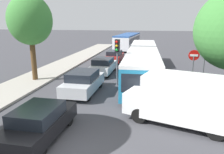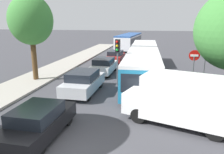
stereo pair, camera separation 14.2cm
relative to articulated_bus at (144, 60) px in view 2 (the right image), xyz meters
name	(u,v)px [view 2 (the right image)]	position (x,y,z in m)	size (l,w,h in m)	color
kerb_strip_left	(66,64)	(-8.58, 2.82, -1.30)	(3.20, 41.14, 0.14)	#9E998E
articulated_bus	(144,60)	(0.00, 0.00, 0.00)	(3.09, 16.11, 2.38)	teal
city_bus_rear	(129,40)	(-3.56, 18.40, 0.04)	(3.31, 11.47, 2.44)	silver
queued_car_black	(38,122)	(-3.50, -11.69, -0.67)	(1.73, 3.99, 1.38)	black
queued_car_silver	(83,82)	(-3.58, -5.79, -0.62)	(1.87, 4.31, 1.49)	#B7BABF
queued_car_white	(104,66)	(-3.53, -0.20, -0.65)	(1.78, 4.10, 1.42)	white
queued_car_red	(116,56)	(-3.52, 5.42, -0.69)	(1.68, 3.89, 1.35)	#B21E19
white_van	(184,99)	(2.41, -9.26, -0.13)	(5.35, 3.34, 2.31)	white
traffic_light	(118,52)	(-1.67, -3.65, 1.12)	(0.37, 0.39, 3.40)	#56595E
no_entry_sign	(194,64)	(3.53, -4.03, 0.50)	(0.70, 0.08, 2.82)	#56595E
direction_sign_post	(206,52)	(4.41, -3.07, 1.19)	(0.23, 1.40, 3.60)	#56595E
tree_left_mid	(31,21)	(-8.29, -3.72, 3.32)	(3.31, 3.31, 6.59)	#51381E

